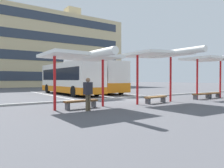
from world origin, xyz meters
The scene contains 16 objects.
ground_plane centered at (0.00, 0.00, 0.00)m, with size 160.00×160.00×0.00m, color #515156.
terminal_building centered at (0.04, 35.66, 8.04)m, with size 43.95×10.62×18.80m.
coach_bus_0 centered at (-1.60, 8.16, 1.67)m, with size 2.71×10.33×3.57m.
coach_bus_1 centered at (2.04, 8.74, 1.71)m, with size 3.42×10.28×3.72m.
lane_stripe_0 centered at (-3.71, 8.85, 0.00)m, with size 0.16×14.00×0.01m, color white.
lane_stripe_1 centered at (0.00, 8.85, 0.00)m, with size 0.16×14.00×0.01m, color white.
lane_stripe_2 centered at (3.71, 8.85, 0.00)m, with size 0.16×14.00×0.01m, color white.
waiting_shelter_0 centered at (-5.40, -2.38, 2.72)m, with size 3.85×4.72×2.94m.
bench_0 centered at (-5.40, -2.18, 0.34)m, with size 1.96×0.59×0.45m.
waiting_shelter_1 centered at (-0.20, -2.86, 3.12)m, with size 4.10×5.26×3.36m.
bench_1 centered at (-0.20, -2.65, 0.34)m, with size 1.97×0.65×0.45m.
waiting_shelter_2 centered at (5.78, -3.11, 3.14)m, with size 4.34×4.80×3.37m.
bench_2 centered at (4.88, -2.74, 0.34)m, with size 1.97×0.44×0.45m.
bench_3 centered at (6.68, -2.70, 0.34)m, with size 1.74×0.51×0.45m.
platform_kerb centered at (0.00, 1.17, 0.06)m, with size 44.00×0.24×0.12m, color #ADADA8.
waiting_passenger_0 centered at (-5.51, -3.16, 0.94)m, with size 0.52×0.37×1.64m.
Camera 1 is at (-10.46, -12.43, 1.56)m, focal length 33.85 mm.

